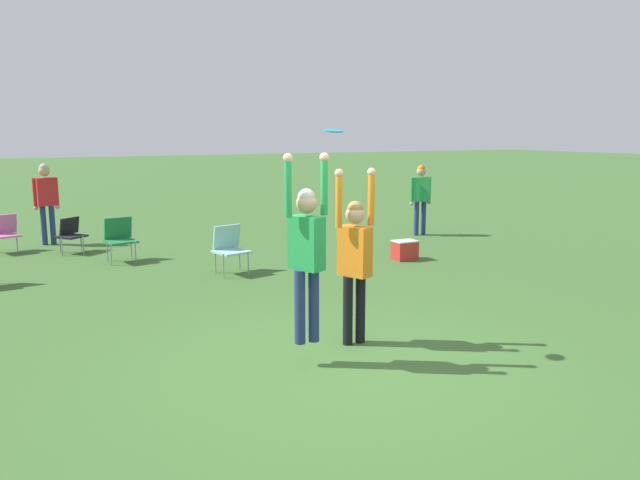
% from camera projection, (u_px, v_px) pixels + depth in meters
% --- Properties ---
extents(ground_plane, '(120.00, 120.00, 0.00)m').
position_uv_depth(ground_plane, '(344.00, 364.00, 6.95)').
color(ground_plane, '#3D662D').
extents(person_jumping, '(0.53, 0.43, 2.09)m').
position_uv_depth(person_jumping, '(307.00, 245.00, 6.74)').
color(person_jumping, navy).
rests_on(person_jumping, ground_plane).
extents(person_defending, '(0.54, 0.44, 2.14)m').
position_uv_depth(person_defending, '(355.00, 252.00, 7.46)').
color(person_defending, black).
rests_on(person_defending, ground_plane).
extents(frisbee, '(0.22, 0.22, 0.05)m').
position_uv_depth(frisbee, '(333.00, 131.00, 6.93)').
color(frisbee, '#2D9EDB').
extents(camping_chair_0, '(0.67, 0.71, 0.87)m').
position_uv_depth(camping_chair_0, '(229.00, 246.00, 11.36)').
color(camping_chair_0, gray).
rests_on(camping_chair_0, ground_plane).
extents(camping_chair_1, '(0.70, 0.78, 0.74)m').
position_uv_depth(camping_chair_1, '(70.00, 233.00, 13.27)').
color(camping_chair_1, gray).
rests_on(camping_chair_1, ground_plane).
extents(camping_chair_3, '(0.67, 0.72, 0.80)m').
position_uv_depth(camping_chair_3, '(4.00, 231.00, 13.29)').
color(camping_chair_3, gray).
rests_on(camping_chair_3, ground_plane).
extents(camping_chair_4, '(0.64, 0.68, 0.87)m').
position_uv_depth(camping_chair_4, '(120.00, 236.00, 12.39)').
color(camping_chair_4, gray).
rests_on(camping_chair_4, ground_plane).
extents(person_spectator_near, '(0.56, 0.30, 1.85)m').
position_uv_depth(person_spectator_near, '(46.00, 195.00, 14.08)').
color(person_spectator_near, navy).
rests_on(person_spectator_near, ground_plane).
extents(person_spectator_far, '(0.63, 0.47, 1.74)m').
position_uv_depth(person_spectator_far, '(421.00, 193.00, 15.42)').
color(person_spectator_far, navy).
rests_on(person_spectator_far, ground_plane).
extents(cooler_box, '(0.47, 0.35, 0.39)m').
position_uv_depth(cooler_box, '(405.00, 250.00, 12.58)').
color(cooler_box, red).
rests_on(cooler_box, ground_plane).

